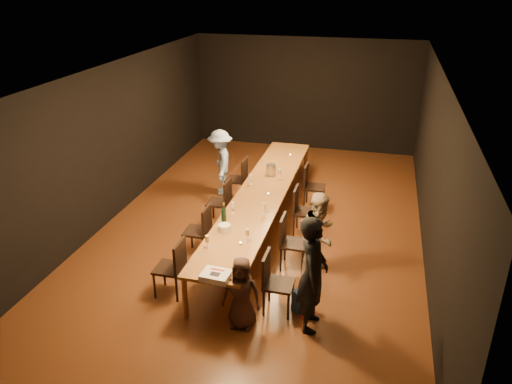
% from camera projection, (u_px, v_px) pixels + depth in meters
% --- Properties ---
extents(ground, '(10.00, 10.00, 0.00)m').
position_uv_depth(ground, '(261.00, 228.00, 9.68)').
color(ground, '#4B2612').
rests_on(ground, ground).
extents(room_shell, '(6.04, 10.04, 3.02)m').
position_uv_depth(room_shell, '(262.00, 125.00, 8.83)').
color(room_shell, black).
rests_on(room_shell, ground).
extents(table, '(0.90, 6.00, 0.75)m').
position_uv_depth(table, '(261.00, 195.00, 9.39)').
color(table, olive).
rests_on(table, ground).
extents(chair_right_0, '(0.42, 0.42, 0.93)m').
position_uv_depth(chair_right_0, '(279.00, 283.00, 7.17)').
color(chair_right_0, black).
rests_on(chair_right_0, ground).
extents(chair_right_1, '(0.42, 0.42, 0.93)m').
position_uv_depth(chair_right_1, '(294.00, 243.00, 8.23)').
color(chair_right_1, black).
rests_on(chair_right_1, ground).
extents(chair_right_2, '(0.42, 0.42, 0.93)m').
position_uv_depth(chair_right_2, '(305.00, 212.00, 9.30)').
color(chair_right_2, black).
rests_on(chair_right_2, ground).
extents(chair_right_3, '(0.42, 0.42, 0.93)m').
position_uv_depth(chair_right_3, '(315.00, 187.00, 10.36)').
color(chair_right_3, black).
rests_on(chair_right_3, ground).
extents(chair_left_0, '(0.42, 0.42, 0.93)m').
position_uv_depth(chair_left_0, '(169.00, 267.00, 7.56)').
color(chair_left_0, black).
rests_on(chair_left_0, ground).
extents(chair_left_1, '(0.42, 0.42, 0.93)m').
position_uv_depth(chair_left_1, '(197.00, 231.00, 8.62)').
color(chair_left_1, black).
rests_on(chair_left_1, ground).
extents(chair_left_2, '(0.42, 0.42, 0.93)m').
position_uv_depth(chair_left_2, '(219.00, 202.00, 9.68)').
color(chair_left_2, black).
rests_on(chair_left_2, ground).
extents(chair_left_3, '(0.42, 0.42, 0.93)m').
position_uv_depth(chair_left_3, '(236.00, 179.00, 10.74)').
color(chair_left_3, black).
rests_on(chair_left_3, ground).
extents(woman_birthday, '(0.45, 0.65, 1.70)m').
position_uv_depth(woman_birthday, '(313.00, 274.00, 6.70)').
color(woman_birthday, black).
rests_on(woman_birthday, ground).
extents(woman_tan, '(0.76, 0.84, 1.43)m').
position_uv_depth(woman_tan, '(320.00, 234.00, 8.00)').
color(woman_tan, '#BEA98E').
rests_on(woman_tan, ground).
extents(man_blue, '(0.84, 1.07, 1.45)m').
position_uv_depth(man_blue, '(220.00, 162.00, 10.93)').
color(man_blue, '#98B5EB').
rests_on(man_blue, ground).
extents(child, '(0.55, 0.37, 1.08)m').
position_uv_depth(child, '(242.00, 293.00, 6.83)').
color(child, '#3B2621').
rests_on(child, ground).
extents(gift_bag_red, '(0.22, 0.18, 0.23)m').
position_uv_depth(gift_bag_red, '(308.00, 310.00, 7.18)').
color(gift_bag_red, red).
rests_on(gift_bag_red, ground).
extents(gift_bag_blue, '(0.32, 0.28, 0.34)m').
position_uv_depth(gift_bag_blue, '(303.00, 302.00, 7.26)').
color(gift_bag_blue, '#214892').
rests_on(gift_bag_blue, ground).
extents(birthday_cake, '(0.41, 0.33, 0.09)m').
position_uv_depth(birthday_cake, '(216.00, 276.00, 6.77)').
color(birthday_cake, white).
rests_on(birthday_cake, table).
extents(plate_stack, '(0.27, 0.27, 0.11)m').
position_uv_depth(plate_stack, '(225.00, 228.00, 7.99)').
color(plate_stack, white).
rests_on(plate_stack, table).
extents(champagne_bottle, '(0.10, 0.10, 0.34)m').
position_uv_depth(champagne_bottle, '(224.00, 212.00, 8.25)').
color(champagne_bottle, black).
rests_on(champagne_bottle, table).
extents(ice_bucket, '(0.21, 0.21, 0.22)m').
position_uv_depth(ice_bucket, '(271.00, 170.00, 10.16)').
color(ice_bucket, '#B4B3B8').
rests_on(ice_bucket, table).
extents(wineglass_0, '(0.06, 0.06, 0.21)m').
position_uv_depth(wineglass_0, '(207.00, 242.00, 7.50)').
color(wineglass_0, beige).
rests_on(wineglass_0, table).
extents(wineglass_1, '(0.06, 0.06, 0.21)m').
position_uv_depth(wineglass_1, '(247.00, 235.00, 7.68)').
color(wineglass_1, beige).
rests_on(wineglass_1, table).
extents(wineglass_2, '(0.06, 0.06, 0.21)m').
position_uv_depth(wineglass_2, '(233.00, 208.00, 8.56)').
color(wineglass_2, silver).
rests_on(wineglass_2, table).
extents(wineglass_3, '(0.06, 0.06, 0.21)m').
position_uv_depth(wineglass_3, '(264.00, 208.00, 8.53)').
color(wineglass_3, beige).
rests_on(wineglass_3, table).
extents(wineglass_4, '(0.06, 0.06, 0.21)m').
position_uv_depth(wineglass_4, '(251.00, 179.00, 9.71)').
color(wineglass_4, silver).
rests_on(wineglass_4, table).
extents(wineglass_5, '(0.06, 0.06, 0.21)m').
position_uv_depth(wineglass_5, '(280.00, 174.00, 9.97)').
color(wineglass_5, silver).
rests_on(wineglass_5, table).
extents(tealight_near, '(0.05, 0.05, 0.03)m').
position_uv_depth(tealight_near, '(241.00, 244.00, 7.62)').
color(tealight_near, '#B2B7B2').
rests_on(tealight_near, table).
extents(tealight_mid, '(0.05, 0.05, 0.03)m').
position_uv_depth(tealight_mid, '(268.00, 194.00, 9.28)').
color(tealight_mid, '#B2B7B2').
rests_on(tealight_mid, table).
extents(tealight_far, '(0.05, 0.05, 0.03)m').
position_uv_depth(tealight_far, '(290.00, 155.00, 11.22)').
color(tealight_far, '#B2B7B2').
rests_on(tealight_far, table).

